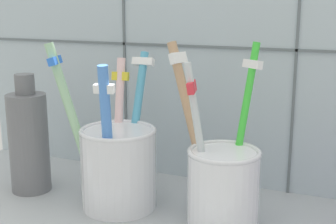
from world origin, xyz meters
TOP-DOWN VIEW (x-y plane):
  - counter_slab at (0.00, 0.00)cm, footprint 64.00×22.00cm
  - tile_wall_back at (0.00, 12.00)cm, footprint 64.00×2.20cm
  - toothbrush_cup_left at (-6.03, -0.08)cm, footprint 12.05×11.63cm
  - toothbrush_cup_right at (5.66, -0.03)cm, footprint 10.97×8.88cm
  - ceramic_vase at (-17.74, -0.25)cm, footprint 4.60×4.60cm

SIDE VIEW (x-z plane):
  - counter_slab at x=0.00cm, z-range 0.00..2.00cm
  - toothbrush_cup_right at x=5.66cm, z-range -2.45..15.65cm
  - toothbrush_cup_left at x=-6.03cm, z-range -1.91..15.92cm
  - ceramic_vase at x=-17.74cm, z-range 1.15..15.10cm
  - tile_wall_back at x=0.00cm, z-range 0.00..45.00cm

